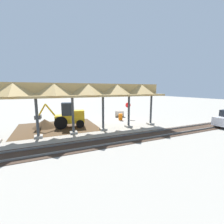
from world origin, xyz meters
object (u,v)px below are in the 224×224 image
Objects in this scene: stop_sign at (128,107)px; backhoe at (69,116)px; concrete_pipe at (120,114)px; traffic_barrel at (121,117)px.

backhoe reaches higher than stop_sign.
concrete_pipe is at bearing -69.69° from stop_sign.
concrete_pipe reaches higher than traffic_barrel.
backhoe is 8.85m from concrete_pipe.
concrete_pipe is 2.39m from traffic_barrel.
traffic_barrel is (-7.24, -1.08, -0.81)m from backhoe.
stop_sign reaches higher than concrete_pipe.
backhoe is at bearing 8.50° from traffic_barrel.
concrete_pipe is 1.87× the size of traffic_barrel.
backhoe is (8.77, 1.69, -0.46)m from stop_sign.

